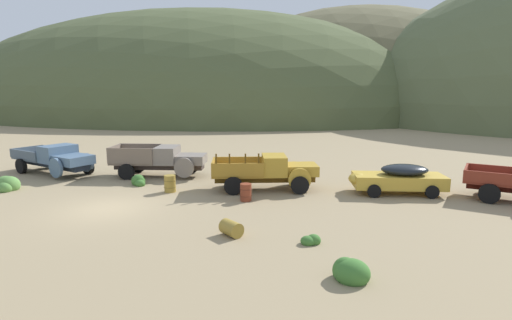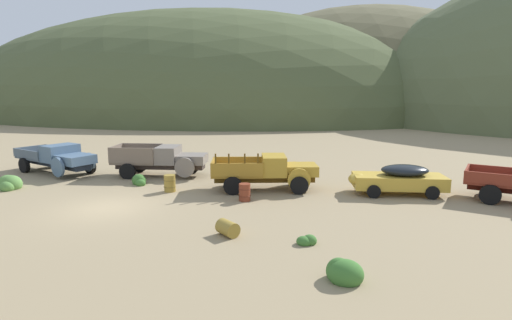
# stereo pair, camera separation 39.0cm
# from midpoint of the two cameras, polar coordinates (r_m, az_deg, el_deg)

# --- Properties ---
(ground_plane) EXTENTS (300.00, 300.00, 0.00)m
(ground_plane) POSITION_cam_midpoint_polar(r_m,az_deg,el_deg) (20.41, -19.50, -6.27)
(ground_plane) COLOR #998460
(hill_far_left) EXTENTS (108.64, 72.18, 40.99)m
(hill_far_left) POSITION_cam_midpoint_polar(r_m,az_deg,el_deg) (90.25, -8.43, 6.50)
(hill_far_left) COLOR #4C5633
(hill_far_left) RESTS_ON ground
(hill_far_right) EXTENTS (71.91, 69.09, 44.15)m
(hill_far_right) POSITION_cam_midpoint_polar(r_m,az_deg,el_deg) (96.03, 14.25, 6.52)
(hill_far_right) COLOR brown
(hill_far_right) RESTS_ON ground
(truck_chalk_blue) EXTENTS (6.58, 3.79, 1.89)m
(truck_chalk_blue) POSITION_cam_midpoint_polar(r_m,az_deg,el_deg) (29.24, -25.06, 0.23)
(truck_chalk_blue) COLOR #262D39
(truck_chalk_blue) RESTS_ON ground
(truck_primer_gray) EXTENTS (6.05, 3.34, 1.91)m
(truck_primer_gray) POSITION_cam_midpoint_polar(r_m,az_deg,el_deg) (26.40, -11.96, 0.03)
(truck_primer_gray) COLOR #3D322D
(truck_primer_gray) RESTS_ON ground
(truck_mustard) EXTENTS (5.98, 3.76, 2.16)m
(truck_mustard) POSITION_cam_midpoint_polar(r_m,az_deg,el_deg) (22.41, 2.71, -1.63)
(truck_mustard) COLOR #593D12
(truck_mustard) RESTS_ON ground
(car_faded_yellow) EXTENTS (5.13, 2.76, 1.57)m
(car_faded_yellow) POSITION_cam_midpoint_polar(r_m,az_deg,el_deg) (22.76, 19.24, -2.47)
(car_faded_yellow) COLOR gold
(car_faded_yellow) RESTS_ON ground
(oil_drum_foreground) EXTENTS (0.60, 0.60, 0.86)m
(oil_drum_foreground) POSITION_cam_midpoint_polar(r_m,az_deg,el_deg) (20.34, -1.02, -4.47)
(oil_drum_foreground) COLOR brown
(oil_drum_foreground) RESTS_ON ground
(oil_drum_tipped) EXTENTS (1.04, 0.97, 0.58)m
(oil_drum_tipped) POSITION_cam_midpoint_polar(r_m,az_deg,el_deg) (15.78, -3.22, -9.39)
(oil_drum_tipped) COLOR olive
(oil_drum_tipped) RESTS_ON ground
(oil_drum_by_truck) EXTENTS (0.65, 0.65, 0.90)m
(oil_drum_by_truck) POSITION_cam_midpoint_polar(r_m,az_deg,el_deg) (22.52, -11.33, -3.17)
(oil_drum_by_truck) COLOR olive
(oil_drum_by_truck) RESTS_ON ground
(bush_lone_scrub) EXTENTS (1.46, 1.31, 0.96)m
(bush_lone_scrub) POSITION_cam_midpoint_polar(r_m,az_deg,el_deg) (26.41, -30.53, -2.89)
(bush_lone_scrub) COLOR #5B8E42
(bush_lone_scrub) RESTS_ON ground
(bush_near_barrel) EXTENTS (1.11, 0.95, 0.82)m
(bush_near_barrel) POSITION_cam_midpoint_polar(r_m,az_deg,el_deg) (12.70, 12.85, -14.96)
(bush_near_barrel) COLOR #3D702D
(bush_near_barrel) RESTS_ON ground
(bush_front_right) EXTENTS (0.97, 0.89, 0.76)m
(bush_front_right) POSITION_cam_midpoint_polar(r_m,az_deg,el_deg) (24.61, -15.37, -2.83)
(bush_front_right) COLOR #3D702D
(bush_front_right) RESTS_ON ground
(bush_between_trucks) EXTENTS (0.72, 0.60, 0.43)m
(bush_between_trucks) POSITION_cam_midpoint_polar(r_m,az_deg,el_deg) (15.16, 7.77, -11.02)
(bush_between_trucks) COLOR #3D702D
(bush_between_trucks) RESTS_ON ground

